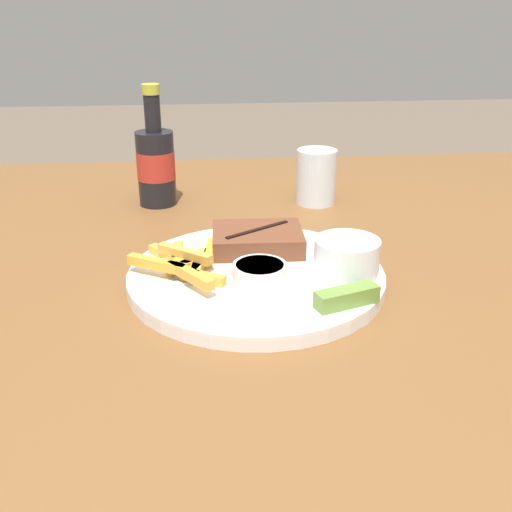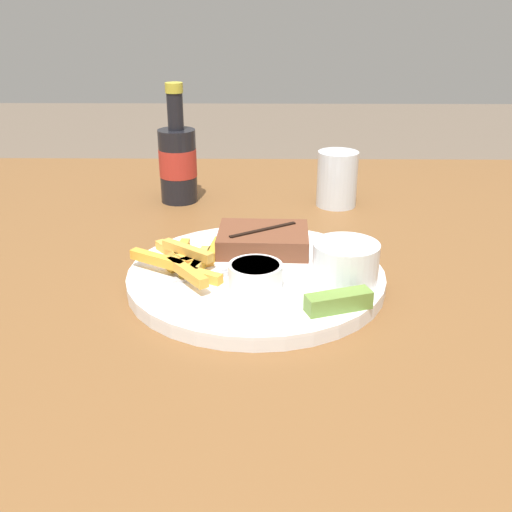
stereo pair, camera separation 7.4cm
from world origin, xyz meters
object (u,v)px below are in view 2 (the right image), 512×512
(beer_bottle, at_px, (178,161))
(dinner_plate, at_px, (256,277))
(dipping_sauce_cup, at_px, (254,275))
(drinking_glass, at_px, (337,179))
(pickle_spear, at_px, (338,301))
(fork_utensil, at_px, (189,278))
(steak_portion, at_px, (263,240))
(coleslaw_cup, at_px, (346,261))

(beer_bottle, bearing_deg, dinner_plate, -67.25)
(dipping_sauce_cup, distance_m, drinking_glass, 0.38)
(beer_bottle, xyz_separation_m, drinking_glass, (0.27, -0.02, -0.03))
(dipping_sauce_cup, height_order, beer_bottle, beer_bottle)
(dinner_plate, distance_m, drinking_glass, 0.34)
(dipping_sauce_cup, height_order, pickle_spear, dipping_sauce_cup)
(dipping_sauce_cup, xyz_separation_m, fork_utensil, (-0.08, 0.02, -0.01))
(steak_portion, xyz_separation_m, drinking_glass, (0.13, 0.24, 0.02))
(steak_portion, bearing_deg, fork_utensil, -132.54)
(dinner_plate, bearing_deg, pickle_spear, -47.64)
(pickle_spear, height_order, beer_bottle, beer_bottle)
(dinner_plate, distance_m, fork_utensil, 0.09)
(fork_utensil, distance_m, drinking_glass, 0.40)
(fork_utensil, bearing_deg, dinner_plate, 0.00)
(dipping_sauce_cup, bearing_deg, fork_utensil, 166.84)
(pickle_spear, bearing_deg, beer_bottle, 118.07)
(coleslaw_cup, bearing_deg, dinner_plate, 163.88)
(dipping_sauce_cup, xyz_separation_m, drinking_glass, (0.14, 0.36, 0.01))
(pickle_spear, relative_size, beer_bottle, 0.38)
(steak_portion, relative_size, coleslaw_cup, 1.57)
(steak_portion, bearing_deg, dipping_sauce_cup, -95.00)
(steak_portion, distance_m, beer_bottle, 0.30)
(dipping_sauce_cup, distance_m, pickle_spear, 0.11)
(dinner_plate, height_order, dipping_sauce_cup, dipping_sauce_cup)
(dinner_plate, height_order, pickle_spear, pickle_spear)
(dinner_plate, bearing_deg, beer_bottle, 112.75)
(dipping_sauce_cup, bearing_deg, coleslaw_cup, 7.92)
(steak_portion, height_order, drinking_glass, drinking_glass)
(pickle_spear, bearing_deg, coleslaw_cup, 77.43)
(pickle_spear, height_order, drinking_glass, drinking_glass)
(coleslaw_cup, relative_size, pickle_spear, 1.02)
(beer_bottle, bearing_deg, drinking_glass, -4.40)
(dipping_sauce_cup, bearing_deg, drinking_glass, 69.14)
(fork_utensil, xyz_separation_m, beer_bottle, (-0.06, 0.36, 0.05))
(dinner_plate, relative_size, steak_portion, 2.59)
(steak_portion, relative_size, fork_utensil, 0.95)
(dinner_plate, bearing_deg, fork_utensil, -161.34)
(steak_portion, bearing_deg, pickle_spear, -64.18)
(pickle_spear, bearing_deg, drinking_glass, 83.97)
(coleslaw_cup, relative_size, fork_utensil, 0.60)
(dinner_plate, bearing_deg, steak_portion, 82.88)
(dipping_sauce_cup, bearing_deg, steak_portion, 85.00)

